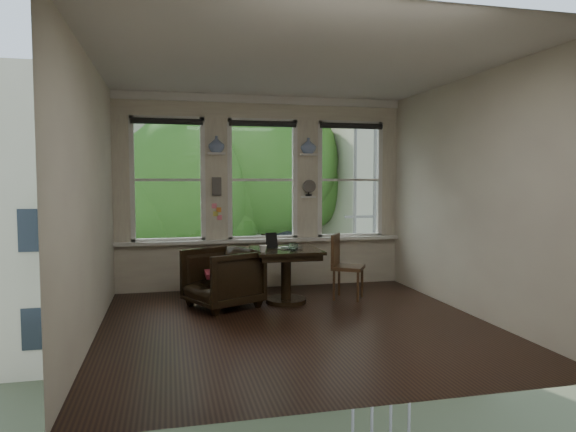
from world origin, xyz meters
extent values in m
plane|color=black|center=(0.00, 0.00, 0.00)|extent=(4.50, 4.50, 0.00)
plane|color=silver|center=(0.00, 0.00, 3.00)|extent=(4.50, 4.50, 0.00)
plane|color=silver|center=(0.00, 2.25, 1.50)|extent=(4.50, 0.00, 4.50)
plane|color=silver|center=(0.00, -2.25, 1.50)|extent=(4.50, 0.00, 4.50)
plane|color=silver|center=(-2.25, 0.00, 1.50)|extent=(0.00, 4.50, 4.50)
plane|color=silver|center=(2.25, 0.00, 1.50)|extent=(0.00, 4.50, 4.50)
cube|color=white|center=(-0.72, 2.15, 2.10)|extent=(0.26, 0.16, 0.03)
cube|color=white|center=(0.72, 2.15, 2.10)|extent=(0.26, 0.16, 0.03)
cube|color=#59544F|center=(-0.72, 2.18, 1.60)|extent=(0.14, 0.06, 0.28)
imported|color=white|center=(-0.72, 2.15, 2.24)|extent=(0.24, 0.24, 0.25)
imported|color=white|center=(0.72, 2.15, 2.24)|extent=(0.24, 0.24, 0.25)
imported|color=black|center=(-0.76, 1.05, 0.39)|extent=(1.15, 1.14, 0.79)
cube|color=maroon|center=(-0.76, 1.05, 0.45)|extent=(0.45, 0.45, 0.06)
imported|color=black|center=(0.18, 1.01, 0.76)|extent=(0.33, 0.24, 0.02)
imported|color=white|center=(-0.25, 0.83, 0.80)|extent=(0.11, 0.11, 0.10)
imported|color=white|center=(0.17, 0.88, 0.80)|extent=(0.15, 0.15, 0.10)
cube|color=black|center=(-0.06, 1.19, 0.86)|extent=(0.17, 0.10, 0.22)
cube|color=silver|center=(0.12, 1.18, 0.75)|extent=(0.31, 0.36, 0.00)
camera|label=1|loc=(-1.45, -5.74, 1.70)|focal=32.00mm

